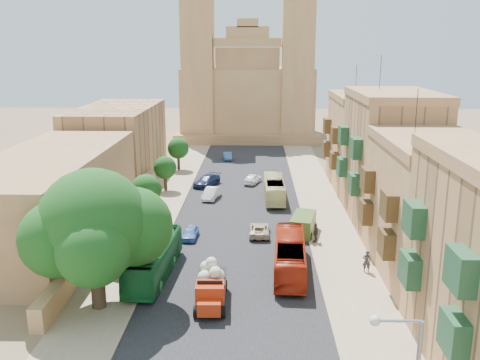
# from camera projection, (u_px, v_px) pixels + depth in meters

# --- Properties ---
(ground) EXTENTS (260.00, 260.00, 0.00)m
(ground) POSITION_uv_depth(u_px,v_px,m) (228.00, 338.00, 34.45)
(ground) COLOR brown
(road_surface) EXTENTS (14.00, 140.00, 0.01)m
(road_surface) POSITION_uv_depth(u_px,v_px,m) (241.00, 204.00, 63.53)
(road_surface) COLOR black
(road_surface) RESTS_ON ground
(sidewalk_east) EXTENTS (5.00, 140.00, 0.01)m
(sidewalk_east) POSITION_uv_depth(u_px,v_px,m) (321.00, 205.00, 63.24)
(sidewalk_east) COLOR #9B8265
(sidewalk_east) RESTS_ON ground
(sidewalk_west) EXTENTS (5.00, 140.00, 0.01)m
(sidewalk_west) POSITION_uv_depth(u_px,v_px,m) (162.00, 204.00, 63.81)
(sidewalk_west) COLOR #9B8265
(sidewalk_west) RESTS_ON ground
(kerb_east) EXTENTS (0.25, 140.00, 0.12)m
(kerb_east) POSITION_uv_depth(u_px,v_px,m) (300.00, 204.00, 63.30)
(kerb_east) COLOR #9B8265
(kerb_east) RESTS_ON ground
(kerb_west) EXTENTS (0.25, 140.00, 0.12)m
(kerb_west) POSITION_uv_depth(u_px,v_px,m) (182.00, 203.00, 63.72)
(kerb_west) COLOR #9B8265
(kerb_west) RESTS_ON ground
(townhouse_b) EXTENTS (9.00, 14.00, 14.90)m
(townhouse_b) POSITION_uv_depth(u_px,v_px,m) (431.00, 207.00, 43.26)
(townhouse_b) COLOR #A5774A
(townhouse_b) RESTS_ON ground
(townhouse_c) EXTENTS (9.00, 14.00, 17.40)m
(townhouse_c) POSITION_uv_depth(u_px,v_px,m) (390.00, 157.00, 56.52)
(townhouse_c) COLOR #B07F50
(townhouse_c) RESTS_ON ground
(townhouse_d) EXTENTS (9.00, 14.00, 15.90)m
(townhouse_d) POSITION_uv_depth(u_px,v_px,m) (364.00, 141.00, 70.27)
(townhouse_d) COLOR #A5774A
(townhouse_d) RESTS_ON ground
(west_wall) EXTENTS (1.00, 40.00, 1.80)m
(west_wall) POSITION_uv_depth(u_px,v_px,m) (115.00, 223.00, 53.99)
(west_wall) COLOR #A5774A
(west_wall) RESTS_ON ground
(west_building_low) EXTENTS (10.00, 28.00, 8.40)m
(west_building_low) POSITION_uv_depth(u_px,v_px,m) (51.00, 197.00, 51.40)
(west_building_low) COLOR olive
(west_building_low) RESTS_ON ground
(west_building_mid) EXTENTS (10.00, 22.00, 10.00)m
(west_building_mid) POSITION_uv_depth(u_px,v_px,m) (118.00, 142.00, 76.41)
(west_building_mid) COLOR #B07F50
(west_building_mid) RESTS_ON ground
(church) EXTENTS (28.00, 22.50, 36.30)m
(church) POSITION_uv_depth(u_px,v_px,m) (248.00, 90.00, 108.32)
(church) COLOR #A5774A
(church) RESTS_ON ground
(ficus_tree) EXTENTS (10.24, 9.42, 10.24)m
(ficus_tree) POSITION_uv_depth(u_px,v_px,m) (95.00, 228.00, 37.13)
(ficus_tree) COLOR #38291C
(ficus_tree) RESTS_ON ground
(street_tree_a) EXTENTS (3.53, 3.53, 5.42)m
(street_tree_a) POSITION_uv_depth(u_px,v_px,m) (118.00, 223.00, 45.49)
(street_tree_a) COLOR #38291C
(street_tree_a) RESTS_ON ground
(street_tree_b) EXTENTS (3.28, 3.28, 5.05)m
(street_tree_b) POSITION_uv_depth(u_px,v_px,m) (146.00, 189.00, 57.18)
(street_tree_b) COLOR #38291C
(street_tree_b) RESTS_ON ground
(street_tree_c) EXTENTS (2.96, 2.96, 4.55)m
(street_tree_c) POSITION_uv_depth(u_px,v_px,m) (165.00, 168.00, 68.90)
(street_tree_c) COLOR #38291C
(street_tree_c) RESTS_ON ground
(street_tree_d) EXTENTS (3.21, 3.21, 4.93)m
(street_tree_d) POSITION_uv_depth(u_px,v_px,m) (178.00, 148.00, 80.46)
(street_tree_d) COLOR #38291C
(street_tree_d) RESTS_ON ground
(red_truck) EXTENTS (2.37, 5.66, 3.26)m
(red_truck) POSITION_uv_depth(u_px,v_px,m) (211.00, 285.00, 38.79)
(red_truck) COLOR #A4270C
(red_truck) RESTS_ON ground
(olive_pickup) EXTENTS (3.03, 5.03, 1.94)m
(olive_pickup) POSITION_uv_depth(u_px,v_px,m) (303.00, 225.00, 53.41)
(olive_pickup) COLOR #435D22
(olive_pickup) RESTS_ON ground
(bus_green_north) EXTENTS (3.14, 10.89, 3.00)m
(bus_green_north) POSITION_uv_depth(u_px,v_px,m) (154.00, 259.00, 43.39)
(bus_green_north) COLOR #15662C
(bus_green_north) RESTS_ON ground
(bus_red_east) EXTENTS (3.00, 10.52, 2.90)m
(bus_red_east) POSITION_uv_depth(u_px,v_px,m) (290.00, 256.00, 44.24)
(bus_red_east) COLOR #B42810
(bus_red_east) RESTS_ON ground
(bus_cream_east) EXTENTS (2.43, 9.87, 2.74)m
(bus_cream_east) POSITION_uv_depth(u_px,v_px,m) (274.00, 189.00, 65.29)
(bus_cream_east) COLOR beige
(bus_cream_east) RESTS_ON ground
(car_blue_a) EXTENTS (1.53, 3.46, 1.16)m
(car_blue_a) POSITION_uv_depth(u_px,v_px,m) (190.00, 233.00, 52.18)
(car_blue_a) COLOR #4A71BE
(car_blue_a) RESTS_ON ground
(car_white_a) EXTENTS (2.18, 4.40, 1.39)m
(car_white_a) POSITION_uv_depth(u_px,v_px,m) (211.00, 193.00, 65.67)
(car_white_a) COLOR white
(car_white_a) RESTS_ON ground
(car_cream) EXTENTS (2.02, 4.33, 1.20)m
(car_cream) POSITION_uv_depth(u_px,v_px,m) (259.00, 229.00, 53.07)
(car_cream) COLOR #C8B594
(car_cream) RESTS_ON ground
(car_dkblue) EXTENTS (3.91, 5.37, 1.45)m
(car_dkblue) POSITION_uv_depth(u_px,v_px,m) (207.00, 181.00, 71.76)
(car_dkblue) COLOR #151F40
(car_dkblue) RESTS_ON ground
(car_white_b) EXTENTS (2.75, 4.28, 1.35)m
(car_white_b) POSITION_uv_depth(u_px,v_px,m) (253.00, 179.00, 72.98)
(car_white_b) COLOR white
(car_white_b) RESTS_ON ground
(car_blue_b) EXTENTS (1.69, 3.68, 1.17)m
(car_blue_b) POSITION_uv_depth(u_px,v_px,m) (228.00, 156.00, 88.45)
(car_blue_b) COLOR #3E6EB1
(car_blue_b) RESTS_ON ground
(pedestrian_a) EXTENTS (0.71, 0.49, 1.88)m
(pedestrian_a) POSITION_uv_depth(u_px,v_px,m) (367.00, 261.00, 44.36)
(pedestrian_a) COLOR #29272B
(pedestrian_a) RESTS_ON ground
(pedestrian_c) EXTENTS (0.90, 1.22, 1.93)m
(pedestrian_c) POSITION_uv_depth(u_px,v_px,m) (316.00, 233.00, 51.09)
(pedestrian_c) COLOR #343335
(pedestrian_c) RESTS_ON ground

